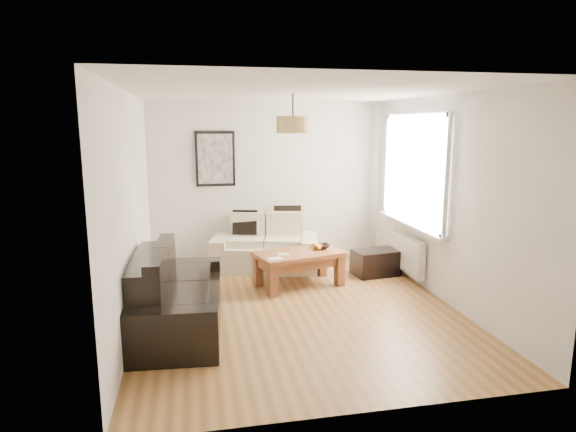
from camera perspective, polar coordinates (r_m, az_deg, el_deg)
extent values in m
plane|color=brown|center=(6.07, 1.12, -10.83)|extent=(4.50, 4.50, 0.00)
cube|color=white|center=(7.25, 13.98, -4.40)|extent=(0.10, 0.90, 0.52)
cylinder|color=tan|center=(5.94, 0.57, 10.71)|extent=(0.40, 0.40, 0.20)
cube|color=black|center=(7.43, 10.30, -5.40)|extent=(0.72, 0.52, 0.38)
cube|color=black|center=(7.69, -5.08, -0.76)|extent=(0.40, 0.21, 0.39)
cube|color=black|center=(7.79, -0.04, -0.38)|extent=(0.45, 0.19, 0.44)
imported|color=black|center=(6.96, 3.95, -3.58)|extent=(0.28, 0.28, 0.06)
sphere|color=orange|center=(6.85, 3.66, -3.72)|extent=(0.08, 0.08, 0.07)
sphere|color=orange|center=(6.89, 3.78, -3.64)|extent=(0.08, 0.08, 0.07)
sphere|color=orange|center=(6.93, 3.27, -3.55)|extent=(0.11, 0.11, 0.10)
cube|color=beige|center=(6.41, -1.53, -5.06)|extent=(0.23, 0.19, 0.01)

